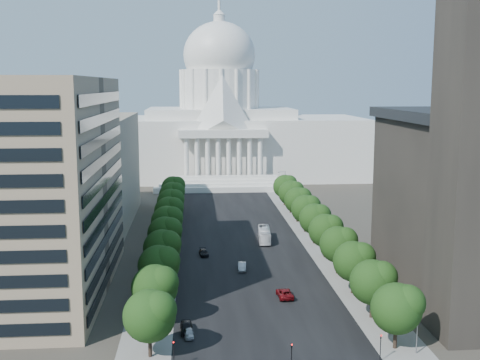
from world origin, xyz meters
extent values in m
cube|color=black|center=(0.00, 90.00, 0.00)|extent=(30.00, 260.00, 0.01)
cube|color=gray|center=(-19.00, 90.00, 0.00)|extent=(8.00, 260.00, 0.02)
cube|color=gray|center=(19.00, 90.00, 0.00)|extent=(8.00, 260.00, 0.02)
cube|color=white|center=(0.00, 185.00, 12.50)|extent=(120.00, 50.00, 25.00)
cube|color=white|center=(0.00, 185.00, 27.00)|extent=(60.00, 40.00, 4.00)
cube|color=white|center=(0.00, 158.00, 20.50)|extent=(34.00, 8.00, 3.00)
cylinder|color=white|center=(0.00, 185.00, 37.00)|extent=(32.00, 32.00, 16.00)
ellipsoid|color=white|center=(0.00, 185.00, 51.00)|extent=(30.00, 30.00, 27.60)
cylinder|color=white|center=(0.00, 185.00, 64.00)|extent=(4.80, 4.80, 7.00)
cone|color=white|center=(0.00, 185.00, 68.50)|extent=(5.20, 5.20, 2.50)
cylinder|color=white|center=(0.00, 185.00, 71.00)|extent=(1.20, 1.20, 4.00)
cube|color=gray|center=(-48.00, 100.00, 15.00)|extent=(38.00, 52.00, 30.00)
cube|color=#36302A|center=(31.00, 16.00, 29.00)|extent=(11.00, 11.00, 58.00)
cylinder|color=#33261C|center=(-18.00, 12.00, 1.47)|extent=(0.56, 0.56, 2.94)
sphere|color=black|center=(-18.00, 12.00, 6.17)|extent=(7.60, 7.60, 7.60)
sphere|color=black|center=(-16.67, 11.24, 7.31)|extent=(5.32, 5.32, 5.32)
cylinder|color=#33261C|center=(-18.00, 24.00, 1.47)|extent=(0.56, 0.56, 2.94)
sphere|color=black|center=(-18.00, 24.00, 6.17)|extent=(7.60, 7.60, 7.60)
sphere|color=black|center=(-16.67, 23.24, 7.31)|extent=(5.32, 5.32, 5.32)
cylinder|color=#33261C|center=(-18.00, 36.00, 1.47)|extent=(0.56, 0.56, 2.94)
sphere|color=black|center=(-18.00, 36.00, 6.17)|extent=(7.60, 7.60, 7.60)
sphere|color=black|center=(-16.67, 35.24, 7.31)|extent=(5.32, 5.32, 5.32)
cylinder|color=#33261C|center=(-18.00, 48.00, 1.47)|extent=(0.56, 0.56, 2.94)
sphere|color=black|center=(-18.00, 48.00, 6.17)|extent=(7.60, 7.60, 7.60)
sphere|color=black|center=(-16.67, 47.24, 7.31)|extent=(5.32, 5.32, 5.32)
cylinder|color=#33261C|center=(-18.00, 60.00, 1.47)|extent=(0.56, 0.56, 2.94)
sphere|color=black|center=(-18.00, 60.00, 6.17)|extent=(7.60, 7.60, 7.60)
sphere|color=black|center=(-16.67, 59.24, 7.31)|extent=(5.32, 5.32, 5.32)
cylinder|color=#33261C|center=(-18.00, 72.00, 1.47)|extent=(0.56, 0.56, 2.94)
sphere|color=black|center=(-18.00, 72.00, 6.17)|extent=(7.60, 7.60, 7.60)
sphere|color=black|center=(-16.67, 71.24, 7.31)|extent=(5.32, 5.32, 5.32)
cylinder|color=#33261C|center=(-18.00, 84.00, 1.47)|extent=(0.56, 0.56, 2.94)
sphere|color=black|center=(-18.00, 84.00, 6.17)|extent=(7.60, 7.60, 7.60)
sphere|color=black|center=(-16.67, 83.24, 7.31)|extent=(5.32, 5.32, 5.32)
cylinder|color=#33261C|center=(-18.00, 96.00, 1.47)|extent=(0.56, 0.56, 2.94)
sphere|color=black|center=(-18.00, 96.00, 6.17)|extent=(7.60, 7.60, 7.60)
sphere|color=black|center=(-16.67, 95.24, 7.31)|extent=(5.32, 5.32, 5.32)
cylinder|color=#33261C|center=(-18.00, 108.00, 1.47)|extent=(0.56, 0.56, 2.94)
sphere|color=black|center=(-18.00, 108.00, 6.17)|extent=(7.60, 7.60, 7.60)
sphere|color=black|center=(-16.67, 107.24, 7.31)|extent=(5.32, 5.32, 5.32)
cylinder|color=#33261C|center=(-18.00, 120.00, 1.47)|extent=(0.56, 0.56, 2.94)
sphere|color=black|center=(-18.00, 120.00, 6.17)|extent=(7.60, 7.60, 7.60)
sphere|color=black|center=(-16.67, 119.24, 7.31)|extent=(5.32, 5.32, 5.32)
cylinder|color=#33261C|center=(18.00, 12.00, 1.47)|extent=(0.56, 0.56, 2.94)
sphere|color=black|center=(18.00, 12.00, 6.17)|extent=(7.60, 7.60, 7.60)
sphere|color=black|center=(19.33, 11.24, 7.31)|extent=(5.32, 5.32, 5.32)
cylinder|color=#33261C|center=(18.00, 24.00, 1.47)|extent=(0.56, 0.56, 2.94)
sphere|color=black|center=(18.00, 24.00, 6.17)|extent=(7.60, 7.60, 7.60)
sphere|color=black|center=(19.33, 23.24, 7.31)|extent=(5.32, 5.32, 5.32)
cylinder|color=#33261C|center=(18.00, 36.00, 1.47)|extent=(0.56, 0.56, 2.94)
sphere|color=black|center=(18.00, 36.00, 6.17)|extent=(7.60, 7.60, 7.60)
sphere|color=black|center=(19.33, 35.24, 7.31)|extent=(5.32, 5.32, 5.32)
cylinder|color=#33261C|center=(18.00, 48.00, 1.47)|extent=(0.56, 0.56, 2.94)
sphere|color=black|center=(18.00, 48.00, 6.17)|extent=(7.60, 7.60, 7.60)
sphere|color=black|center=(19.33, 47.24, 7.31)|extent=(5.32, 5.32, 5.32)
cylinder|color=#33261C|center=(18.00, 60.00, 1.47)|extent=(0.56, 0.56, 2.94)
sphere|color=black|center=(18.00, 60.00, 6.17)|extent=(7.60, 7.60, 7.60)
sphere|color=black|center=(19.33, 59.24, 7.31)|extent=(5.32, 5.32, 5.32)
cylinder|color=#33261C|center=(18.00, 72.00, 1.47)|extent=(0.56, 0.56, 2.94)
sphere|color=black|center=(18.00, 72.00, 6.17)|extent=(7.60, 7.60, 7.60)
sphere|color=black|center=(19.33, 71.24, 7.31)|extent=(5.32, 5.32, 5.32)
cylinder|color=#33261C|center=(18.00, 84.00, 1.47)|extent=(0.56, 0.56, 2.94)
sphere|color=black|center=(18.00, 84.00, 6.17)|extent=(7.60, 7.60, 7.60)
sphere|color=black|center=(19.33, 83.24, 7.31)|extent=(5.32, 5.32, 5.32)
cylinder|color=#33261C|center=(18.00, 96.00, 1.47)|extent=(0.56, 0.56, 2.94)
sphere|color=black|center=(18.00, 96.00, 6.17)|extent=(7.60, 7.60, 7.60)
sphere|color=black|center=(19.33, 95.24, 7.31)|extent=(5.32, 5.32, 5.32)
cylinder|color=#33261C|center=(18.00, 108.00, 1.47)|extent=(0.56, 0.56, 2.94)
sphere|color=black|center=(18.00, 108.00, 6.17)|extent=(7.60, 7.60, 7.60)
sphere|color=black|center=(19.33, 107.24, 7.31)|extent=(5.32, 5.32, 5.32)
cylinder|color=#33261C|center=(18.00, 120.00, 1.47)|extent=(0.56, 0.56, 2.94)
sphere|color=black|center=(18.00, 120.00, 6.17)|extent=(7.60, 7.60, 7.60)
sphere|color=black|center=(19.33, 119.24, 7.31)|extent=(5.32, 5.32, 5.32)
cylinder|color=black|center=(-14.50, 8.00, 2.00)|extent=(0.12, 0.12, 4.00)
imported|color=black|center=(-14.50, 8.00, 3.75)|extent=(0.18, 0.44, 1.10)
sphere|color=#FF0C0C|center=(-14.50, 7.82, 3.90)|extent=(0.18, 0.18, 0.18)
cylinder|color=black|center=(14.50, 8.00, 2.00)|extent=(0.12, 0.12, 4.00)
imported|color=black|center=(14.50, 8.00, 3.75)|extent=(0.18, 0.44, 1.10)
sphere|color=#FF0C0C|center=(14.50, 7.82, 3.90)|extent=(0.18, 0.18, 0.18)
cylinder|color=black|center=(1.50, 6.00, 2.00)|extent=(0.12, 0.12, 4.00)
imported|color=black|center=(1.50, 6.00, 3.75)|extent=(0.18, 0.44, 1.10)
sphere|color=#FF0C0C|center=(1.50, 5.82, 3.90)|extent=(0.18, 0.18, 0.18)
cylinder|color=gray|center=(20.50, 10.00, 4.50)|extent=(0.18, 0.18, 9.00)
cylinder|color=gray|center=(19.30, 10.00, 8.80)|extent=(2.40, 0.14, 0.14)
sphere|color=gray|center=(18.20, 10.00, 8.70)|extent=(0.44, 0.44, 0.44)
cylinder|color=gray|center=(20.50, 35.00, 4.50)|extent=(0.18, 0.18, 9.00)
cylinder|color=gray|center=(19.30, 35.00, 8.80)|extent=(2.40, 0.14, 0.14)
sphere|color=gray|center=(18.20, 35.00, 8.70)|extent=(0.44, 0.44, 0.44)
cylinder|color=gray|center=(20.50, 60.00, 4.50)|extent=(0.18, 0.18, 9.00)
cylinder|color=gray|center=(19.30, 60.00, 8.80)|extent=(2.40, 0.14, 0.14)
sphere|color=gray|center=(18.20, 60.00, 8.70)|extent=(0.44, 0.44, 0.44)
cylinder|color=gray|center=(20.50, 85.00, 4.50)|extent=(0.18, 0.18, 9.00)
cylinder|color=gray|center=(19.30, 85.00, 8.80)|extent=(2.40, 0.14, 0.14)
sphere|color=gray|center=(18.20, 85.00, 8.70)|extent=(0.44, 0.44, 0.44)
cylinder|color=gray|center=(20.50, 110.00, 4.50)|extent=(0.18, 0.18, 9.00)
cylinder|color=gray|center=(19.30, 110.00, 8.80)|extent=(2.40, 0.14, 0.14)
sphere|color=gray|center=(18.20, 110.00, 8.70)|extent=(0.44, 0.44, 0.44)
cylinder|color=gray|center=(20.50, 135.00, 4.50)|extent=(0.18, 0.18, 9.00)
cylinder|color=gray|center=(19.30, 135.00, 8.80)|extent=(2.40, 0.14, 0.14)
sphere|color=gray|center=(18.20, 135.00, 8.70)|extent=(0.44, 0.44, 0.44)
imported|color=black|center=(-12.90, 20.29, 0.81)|extent=(2.16, 4.87, 1.63)
imported|color=#A6A7AE|center=(-1.50, 51.70, 0.78)|extent=(1.97, 4.83, 1.56)
imported|color=maroon|center=(4.95, 34.58, 0.78)|extent=(2.85, 5.74, 1.56)
imported|color=black|center=(-9.35, 63.22, 0.66)|extent=(2.43, 4.74, 1.32)
imported|color=#A3A4AA|center=(-12.50, 18.37, 0.64)|extent=(1.78, 3.84, 1.27)
imported|color=white|center=(6.04, 75.18, 1.63)|extent=(3.63, 11.86, 3.25)
camera|label=1|loc=(-11.54, -70.11, 38.59)|focal=45.00mm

